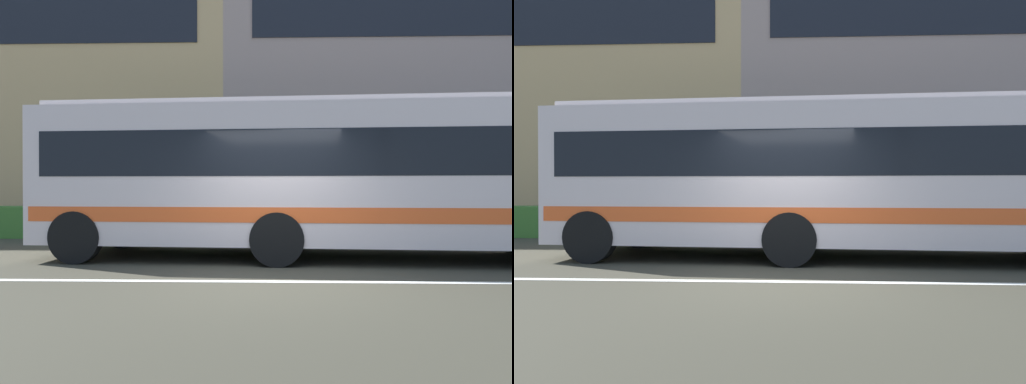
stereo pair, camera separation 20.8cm
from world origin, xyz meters
The scene contains 6 objects.
ground_plane centered at (0.00, 0.00, 0.00)m, with size 160.00×160.00×0.00m, color #39372C.
lane_centre_line centered at (0.00, 0.00, 0.00)m, with size 60.00×0.16×0.01m, color silver.
hedge_row_far centered at (-1.69, 6.38, 0.44)m, with size 14.65×1.10×0.89m, color #3B702B.
apartment_block_left centered at (-12.95, 14.89, 6.78)m, with size 22.57×11.64×13.56m.
apartment_block_right centered at (11.00, 14.89, 6.92)m, with size 25.31×11.64×13.84m.
transit_bus centered at (0.86, 2.51, 1.73)m, with size 11.18×3.28×3.14m.
Camera 1 is at (-0.02, -7.20, 1.45)m, focal length 32.93 mm.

